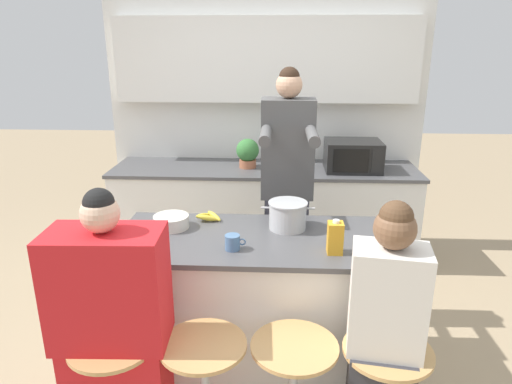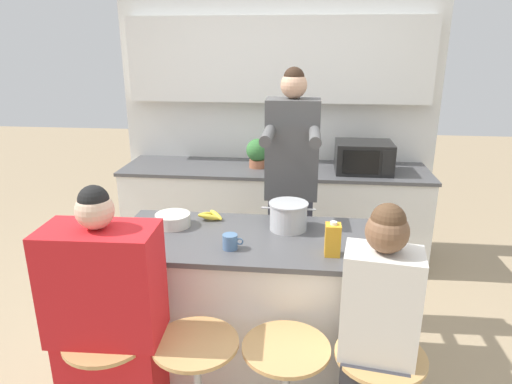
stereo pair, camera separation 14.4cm
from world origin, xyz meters
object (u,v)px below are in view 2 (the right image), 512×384
at_px(potted_plant, 258,152).
at_px(banana_bunch, 211,216).
at_px(cooking_pot, 288,216).
at_px(person_cooking, 291,204).
at_px(person_seated_near, 375,354).
at_px(juice_carton, 333,240).
at_px(person_wrapped_blanket, 109,332).
at_px(microwave, 364,157).
at_px(bar_stool_leftmost, 112,382).
at_px(coffee_cup_near, 230,242).
at_px(kitchen_island, 255,305).
at_px(fruit_bowl, 173,220).

bearing_deg(potted_plant, banana_bunch, -96.30).
distance_m(cooking_pot, potted_plant, 1.52).
distance_m(person_cooking, potted_plant, 1.11).
relative_size(person_seated_near, juice_carton, 7.23).
xyz_separation_m(person_wrapped_blanket, juice_carton, (1.07, 0.42, 0.35)).
relative_size(person_wrapped_blanket, juice_carton, 7.41).
bearing_deg(banana_bunch, microwave, 50.77).
bearing_deg(juice_carton, bar_stool_leftmost, -157.52).
xyz_separation_m(person_wrapped_blanket, potted_plant, (0.49, 2.22, 0.38)).
relative_size(person_seated_near, coffee_cup_near, 11.92).
bearing_deg(person_wrapped_blanket, person_seated_near, -2.03).
height_order(coffee_cup_near, juice_carton, juice_carton).
height_order(banana_bunch, potted_plant, potted_plant).
height_order(person_wrapped_blanket, microwave, person_wrapped_blanket).
height_order(cooking_pot, coffee_cup_near, cooking_pot).
bearing_deg(potted_plant, microwave, -2.67).
bearing_deg(juice_carton, kitchen_island, 157.20).
height_order(kitchen_island, potted_plant, potted_plant).
relative_size(person_seated_near, banana_bunch, 7.59).
bearing_deg(kitchen_island, cooking_pot, 37.42).
bearing_deg(person_wrapped_blanket, microwave, 54.78).
height_order(cooking_pot, fruit_bowl, cooking_pot).
bearing_deg(person_cooking, banana_bunch, -145.98).
bearing_deg(bar_stool_leftmost, juice_carton, 22.48).
relative_size(person_seated_near, fruit_bowl, 6.41).
relative_size(fruit_bowl, coffee_cup_near, 1.86).
bearing_deg(coffee_cup_near, fruit_bowl, 144.65).
xyz_separation_m(kitchen_island, person_wrapped_blanket, (-0.64, -0.60, 0.19)).
relative_size(person_wrapped_blanket, coffee_cup_near, 12.22).
bearing_deg(microwave, coffee_cup_near, -117.22).
distance_m(person_cooking, person_wrapped_blanket, 1.46).
distance_m(banana_bunch, juice_carton, 0.85).
height_order(person_cooking, juice_carton, person_cooking).
bearing_deg(bar_stool_leftmost, person_cooking, 55.37).
relative_size(juice_carton, microwave, 0.39).
distance_m(person_seated_near, juice_carton, 0.59).
bearing_deg(bar_stool_leftmost, person_seated_near, 1.13).
relative_size(banana_bunch, juice_carton, 0.95).
bearing_deg(cooking_pot, banana_bunch, 168.56).
height_order(coffee_cup_near, banana_bunch, coffee_cup_near).
distance_m(kitchen_island, fruit_bowl, 0.72).
relative_size(bar_stool_leftmost, person_cooking, 0.35).
relative_size(cooking_pot, banana_bunch, 1.79).
xyz_separation_m(bar_stool_leftmost, person_seated_near, (1.26, 0.02, 0.25)).
bearing_deg(coffee_cup_near, person_cooking, 68.04).
relative_size(person_wrapped_blanket, person_seated_near, 1.03).
xyz_separation_m(person_cooking, fruit_bowl, (-0.70, -0.46, 0.03)).
relative_size(cooking_pot, juice_carton, 1.71).
relative_size(person_cooking, potted_plant, 6.92).
xyz_separation_m(person_wrapped_blanket, coffee_cup_near, (0.53, 0.43, 0.31)).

